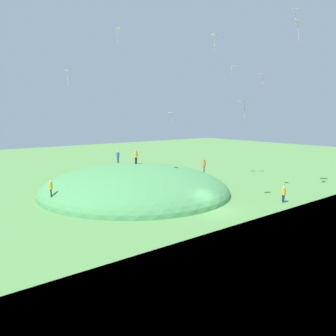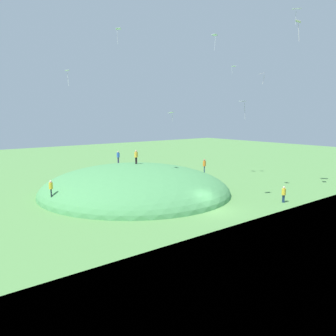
% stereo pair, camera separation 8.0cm
% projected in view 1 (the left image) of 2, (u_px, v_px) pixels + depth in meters
% --- Properties ---
extents(ground_plane, '(160.00, 160.00, 0.00)m').
position_uv_depth(ground_plane, '(213.00, 210.00, 34.62)').
color(ground_plane, '#548A47').
extents(grass_hill, '(24.18, 23.40, 6.79)m').
position_uv_depth(grass_hill, '(135.00, 192.00, 42.79)').
color(grass_hill, '#498F51').
rests_on(grass_hill, ground_plane).
extents(dirt_path, '(12.52, 2.96, 0.04)m').
position_uv_depth(dirt_path, '(125.00, 172.00, 57.41)').
color(dirt_path, '#666248').
rests_on(dirt_path, ground_plane).
extents(person_on_hilltop, '(0.59, 0.59, 1.79)m').
position_uv_depth(person_on_hilltop, '(136.00, 155.00, 43.54)').
color(person_on_hilltop, black).
rests_on(person_on_hilltop, grass_hill).
extents(person_walking_path, '(0.52, 0.52, 1.72)m').
position_uv_depth(person_walking_path, '(51.00, 186.00, 35.02)').
color(person_walking_path, black).
rests_on(person_walking_path, grass_hill).
extents(person_with_child, '(0.42, 0.42, 1.75)m').
position_uv_depth(person_with_child, '(118.00, 155.00, 48.21)').
color(person_with_child, '#2D2B4D').
rests_on(person_with_child, grass_hill).
extents(person_watching_kites, '(0.58, 0.58, 1.84)m').
position_uv_depth(person_watching_kites, '(204.00, 164.00, 46.14)').
color(person_watching_kites, navy).
rests_on(person_watching_kites, grass_hill).
extents(person_near_shore, '(0.63, 0.63, 1.83)m').
position_uv_depth(person_near_shore, '(284.00, 192.00, 37.48)').
color(person_near_shore, navy).
rests_on(person_near_shore, ground_plane).
extents(kite_0, '(0.83, 0.61, 2.21)m').
position_uv_depth(kite_0, '(214.00, 36.00, 47.32)').
color(kite_0, white).
extents(kite_1, '(0.87, 0.77, 1.36)m').
position_uv_depth(kite_1, '(262.00, 74.00, 40.67)').
color(kite_1, white).
extents(kite_2, '(1.28, 1.22, 1.82)m').
position_uv_depth(kite_2, '(296.00, 9.00, 39.78)').
color(kite_2, white).
extents(kite_3, '(0.90, 1.04, 1.33)m').
position_uv_depth(kite_3, '(171.00, 113.00, 46.48)').
color(kite_3, silver).
extents(kite_4, '(0.66, 0.77, 1.17)m').
position_uv_depth(kite_4, '(233.00, 67.00, 49.68)').
color(kite_4, white).
extents(kite_5, '(0.88, 0.80, 2.01)m').
position_uv_depth(kite_5, '(67.00, 72.00, 43.74)').
color(kite_5, white).
extents(kite_6, '(0.95, 1.04, 2.32)m').
position_uv_depth(kite_6, '(298.00, 23.00, 38.37)').
color(kite_6, '#F4E4D0').
extents(kite_7, '(0.70, 0.86, 1.97)m').
position_uv_depth(kite_7, '(243.00, 103.00, 36.49)').
color(kite_7, silver).
extents(kite_8, '(0.89, 0.84, 1.59)m').
position_uv_depth(kite_8, '(118.00, 30.00, 34.37)').
color(kite_8, white).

